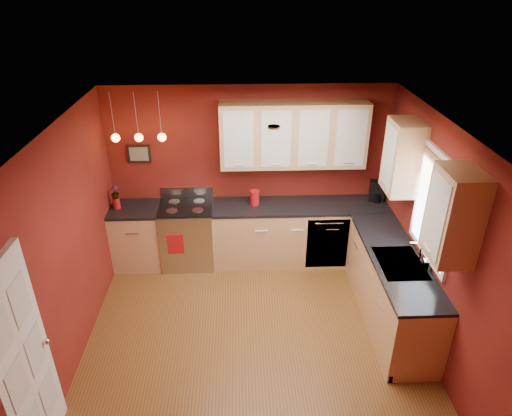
{
  "coord_description": "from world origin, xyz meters",
  "views": [
    {
      "loc": [
        -0.15,
        -3.99,
        3.98
      ],
      "look_at": [
        0.05,
        1.0,
        1.32
      ],
      "focal_mm": 32.0,
      "sensor_mm": 36.0,
      "label": 1
    }
  ],
  "objects_px": {
    "red_canister": "(255,198)",
    "soap_pump": "(427,263)",
    "sink": "(400,265)",
    "coffee_maker": "(377,192)",
    "gas_range": "(188,234)"
  },
  "relations": [
    {
      "from": "red_canister",
      "to": "soap_pump",
      "type": "relative_size",
      "value": 1.17
    },
    {
      "from": "sink",
      "to": "red_canister",
      "type": "bearing_deg",
      "value": 136.75
    },
    {
      "from": "coffee_maker",
      "to": "soap_pump",
      "type": "height_order",
      "value": "coffee_maker"
    },
    {
      "from": "gas_range",
      "to": "sink",
      "type": "xyz_separation_m",
      "value": [
        2.62,
        -1.5,
        0.43
      ]
    },
    {
      "from": "sink",
      "to": "coffee_maker",
      "type": "xyz_separation_m",
      "value": [
        0.15,
        1.6,
        0.16
      ]
    },
    {
      "from": "sink",
      "to": "coffee_maker",
      "type": "height_order",
      "value": "coffee_maker"
    },
    {
      "from": "gas_range",
      "to": "coffee_maker",
      "type": "distance_m",
      "value": 2.83
    },
    {
      "from": "gas_range",
      "to": "sink",
      "type": "bearing_deg",
      "value": -29.78
    },
    {
      "from": "gas_range",
      "to": "coffee_maker",
      "type": "relative_size",
      "value": 3.75
    },
    {
      "from": "gas_range",
      "to": "red_canister",
      "type": "bearing_deg",
      "value": 1.96
    },
    {
      "from": "red_canister",
      "to": "soap_pump",
      "type": "bearing_deg",
      "value": -41.65
    },
    {
      "from": "sink",
      "to": "red_canister",
      "type": "relative_size",
      "value": 3.23
    },
    {
      "from": "coffee_maker",
      "to": "soap_pump",
      "type": "distance_m",
      "value": 1.74
    },
    {
      "from": "red_canister",
      "to": "coffee_maker",
      "type": "distance_m",
      "value": 1.78
    },
    {
      "from": "gas_range",
      "to": "coffee_maker",
      "type": "height_order",
      "value": "coffee_maker"
    }
  ]
}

